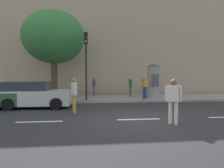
% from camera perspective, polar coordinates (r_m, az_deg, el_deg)
% --- Properties ---
extents(ground_plane, '(80.00, 80.00, 0.00)m').
position_cam_1_polar(ground_plane, '(8.36, 7.76, -10.14)').
color(ground_plane, '#2B2B2D').
extents(sidewalk_curb, '(36.00, 4.00, 0.15)m').
position_cam_1_polar(sidewalk_curb, '(15.14, 1.36, -4.13)').
color(sidewalk_curb, gray).
rests_on(sidewalk_curb, ground_plane).
extents(lane_markings, '(25.80, 0.16, 0.01)m').
position_cam_1_polar(lane_markings, '(8.36, 7.76, -10.11)').
color(lane_markings, silver).
rests_on(lane_markings, ground_plane).
extents(building_backdrop, '(36.00, 5.00, 9.92)m').
position_cam_1_polar(building_backdrop, '(20.25, -0.52, 11.42)').
color(building_backdrop, tan).
rests_on(building_backdrop, ground_plane).
extents(traffic_light, '(0.24, 0.45, 4.50)m').
position_cam_1_polar(traffic_light, '(13.23, -7.56, 8.29)').
color(traffic_light, black).
rests_on(traffic_light, sidewalk_curb).
extents(poster_column, '(1.01, 1.01, 2.57)m').
position_cam_1_polar(poster_column, '(15.22, 11.90, 1.06)').
color(poster_column, gray).
rests_on(poster_column, sidewalk_curb).
extents(street_tree, '(4.47, 4.47, 6.37)m').
position_cam_1_polar(street_tree, '(15.25, -16.56, 12.85)').
color(street_tree, '#4C3826').
rests_on(street_tree, sidewalk_curb).
extents(pedestrian_tallest, '(0.52, 0.52, 1.69)m').
position_cam_1_polar(pedestrian_tallest, '(7.68, 17.43, -3.71)').
color(pedestrian_tallest, silver).
rests_on(pedestrian_tallest, ground_plane).
extents(pedestrian_with_bag, '(0.33, 0.62, 1.71)m').
position_cam_1_polar(pedestrian_with_bag, '(9.80, -10.93, -2.29)').
color(pedestrian_with_bag, '#B78C33').
rests_on(pedestrian_with_bag, ground_plane).
extents(pedestrian_with_backpack, '(0.53, 0.47, 1.69)m').
position_cam_1_polar(pedestrian_with_backpack, '(14.13, 9.45, -0.26)').
color(pedestrian_with_backpack, navy).
rests_on(pedestrian_with_backpack, sidewalk_curb).
extents(pedestrian_in_dark_shirt, '(0.30, 0.64, 1.50)m').
position_cam_1_polar(pedestrian_in_dark_shirt, '(16.20, -5.28, -0.33)').
color(pedestrian_in_dark_shirt, '#724C84').
rests_on(pedestrian_in_dark_shirt, sidewalk_curb).
extents(pedestrian_in_red_top, '(0.33, 0.62, 1.59)m').
position_cam_1_polar(pedestrian_in_red_top, '(15.71, 5.36, -0.22)').
color(pedestrian_in_red_top, '#1E5938').
rests_on(pedestrian_in_red_top, sidewalk_curb).
extents(parked_car_red, '(4.56, 1.94, 1.49)m').
position_cam_1_polar(parked_car_red, '(12.01, -22.90, -2.96)').
color(parked_car_red, silver).
rests_on(parked_car_red, ground_plane).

